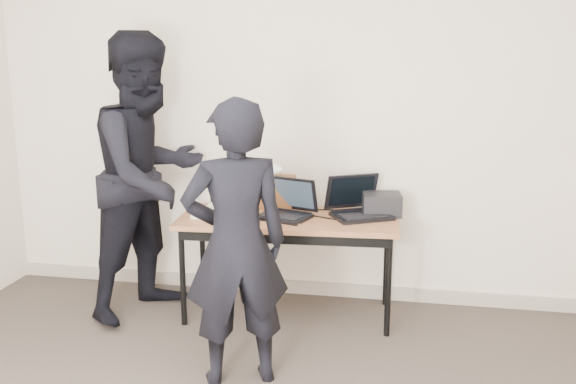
% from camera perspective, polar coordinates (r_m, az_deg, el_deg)
% --- Properties ---
extents(room, '(4.60, 4.60, 2.80)m').
position_cam_1_polar(room, '(2.58, -8.75, 0.92)').
color(room, '#3F362F').
rests_on(room, ground).
extents(desk, '(1.53, 0.73, 0.72)m').
position_cam_1_polar(desk, '(4.44, 0.02, -3.00)').
color(desk, brown).
rests_on(desk, ground).
extents(laptop_beige, '(0.35, 0.34, 0.25)m').
position_cam_1_polar(laptop_beige, '(4.50, -6.02, -1.44)').
color(laptop_beige, beige).
rests_on(laptop_beige, desk).
extents(laptop_center, '(0.42, 0.42, 0.26)m').
position_cam_1_polar(laptop_center, '(4.43, -0.04, -1.46)').
color(laptop_center, black).
rests_on(laptop_center, desk).
extents(laptop_right, '(0.51, 0.50, 0.28)m').
position_cam_1_polar(laptop_right, '(4.48, 6.23, -1.32)').
color(laptop_right, black).
rests_on(laptop_right, desk).
extents(leather_satchel, '(0.36, 0.18, 0.25)m').
position_cam_1_polar(leather_satchel, '(4.64, -1.66, 0.08)').
color(leather_satchel, brown).
rests_on(leather_satchel, desk).
extents(tissue, '(0.14, 0.11, 0.08)m').
position_cam_1_polar(tissue, '(4.61, -1.30, 1.97)').
color(tissue, white).
rests_on(tissue, leather_satchel).
extents(equipment_box, '(0.29, 0.26, 0.15)m').
position_cam_1_polar(equipment_box, '(4.52, 8.33, -1.08)').
color(equipment_box, black).
rests_on(equipment_box, desk).
extents(power_brick, '(0.07, 0.05, 0.03)m').
position_cam_1_polar(power_brick, '(4.31, -3.28, -2.52)').
color(power_brick, black).
rests_on(power_brick, desk).
extents(cables, '(1.01, 0.44, 0.01)m').
position_cam_1_polar(cables, '(4.43, -0.52, -2.21)').
color(cables, silver).
rests_on(cables, desk).
extents(person_typist, '(0.70, 0.59, 1.62)m').
position_cam_1_polar(person_typist, '(3.54, -4.66, -4.68)').
color(person_typist, black).
rests_on(person_typist, ground).
extents(person_observer, '(1.09, 1.19, 1.98)m').
position_cam_1_polar(person_observer, '(4.56, -12.23, 1.36)').
color(person_observer, black).
rests_on(person_observer, ground).
extents(baseboard, '(4.50, 0.03, 0.10)m').
position_cam_1_polar(baseboard, '(5.03, 0.19, -8.40)').
color(baseboard, '#A59989').
rests_on(baseboard, ground).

